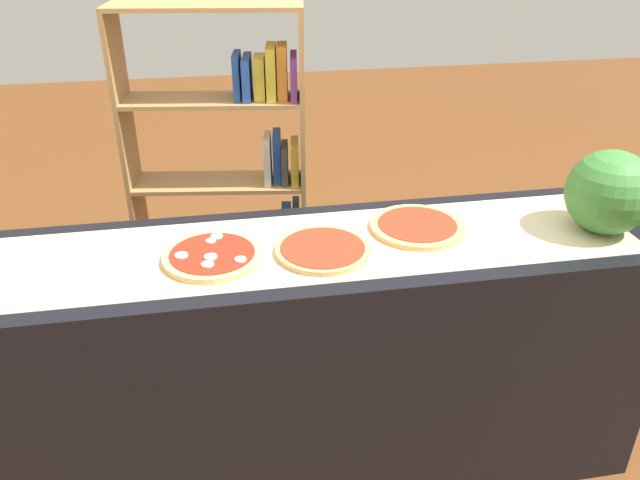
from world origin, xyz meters
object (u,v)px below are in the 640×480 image
pizza_plain_2 (417,226)px  bookshelf (244,193)px  pizza_mozzarella_0 (212,256)px  watermelon (609,192)px  pizza_plain_1 (323,250)px

pizza_plain_2 → bookshelf: size_ratio=0.20×
pizza_mozzarella_0 → watermelon: 1.26m
pizza_mozzarella_0 → pizza_plain_2: bearing=6.9°
pizza_plain_2 → bookshelf: bookshelf is taller
pizza_mozzarella_0 → pizza_plain_1: pizza_mozzarella_0 is taller
pizza_plain_1 → bookshelf: (-0.19, 0.97, -0.22)m
pizza_plain_2 → bookshelf: bearing=120.9°
bookshelf → watermelon: bearing=-41.4°
pizza_mozzarella_0 → bookshelf: bearing=81.2°
pizza_plain_1 → bookshelf: 1.01m
pizza_mozzarella_0 → pizza_plain_2: 0.67m
pizza_plain_2 → watermelon: size_ratio=1.14×
pizza_mozzarella_0 → pizza_plain_1: 0.33m
pizza_mozzarella_0 → pizza_plain_2: (0.67, 0.08, -0.00)m
bookshelf → pizza_mozzarella_0: bearing=-98.8°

